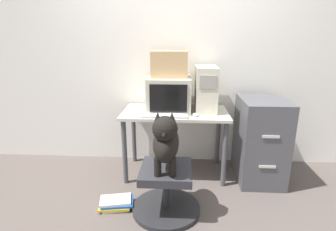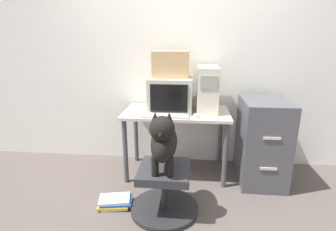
{
  "view_description": "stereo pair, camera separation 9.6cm",
  "coord_description": "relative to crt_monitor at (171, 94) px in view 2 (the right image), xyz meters",
  "views": [
    {
      "loc": [
        0.08,
        -2.4,
        1.48
      ],
      "look_at": [
        -0.06,
        -0.02,
        0.77
      ],
      "focal_mm": 28.0,
      "sensor_mm": 36.0,
      "label": 1
    },
    {
      "loc": [
        0.17,
        -2.39,
        1.48
      ],
      "look_at": [
        -0.06,
        -0.02,
        0.77
      ],
      "focal_mm": 28.0,
      "sensor_mm": 36.0,
      "label": 2
    }
  ],
  "objects": [
    {
      "name": "ground_plane",
      "position": [
        0.06,
        -0.37,
        -0.9
      ],
      "size": [
        12.0,
        12.0,
        0.0
      ],
      "primitive_type": "plane",
      "color": "#564C47"
    },
    {
      "name": "cardboard_box",
      "position": [
        -0.0,
        0.0,
        0.31
      ],
      "size": [
        0.37,
        0.27,
        0.27
      ],
      "color": "tan",
      "rests_on": "crt_monitor"
    },
    {
      "name": "pc_tower",
      "position": [
        0.39,
        0.0,
        0.06
      ],
      "size": [
        0.22,
        0.44,
        0.47
      ],
      "color": "beige",
      "rests_on": "desk"
    },
    {
      "name": "wall_back",
      "position": [
        0.06,
        0.31,
        0.4
      ],
      "size": [
        8.0,
        0.05,
        2.6
      ],
      "color": "white",
      "rests_on": "ground_plane"
    },
    {
      "name": "filing_cabinet",
      "position": [
        0.97,
        -0.13,
        -0.46
      ],
      "size": [
        0.45,
        0.62,
        0.88
      ],
      "color": "#4C4C51",
      "rests_on": "ground_plane"
    },
    {
      "name": "computer_mouse",
      "position": [
        0.28,
        -0.26,
        -0.16
      ],
      "size": [
        0.07,
        0.05,
        0.04
      ],
      "color": "silver",
      "rests_on": "desk"
    },
    {
      "name": "book_stack_floor",
      "position": [
        -0.45,
        -0.74,
        -0.86
      ],
      "size": [
        0.32,
        0.25,
        0.08
      ],
      "color": "silver",
      "rests_on": "ground_plane"
    },
    {
      "name": "desk",
      "position": [
        0.06,
        -0.06,
        -0.28
      ],
      "size": [
        1.12,
        0.62,
        0.73
      ],
      "color": "beige",
      "rests_on": "ground_plane"
    },
    {
      "name": "keyboard",
      "position": [
        -0.03,
        -0.27,
        -0.17
      ],
      "size": [
        0.46,
        0.17,
        0.03
      ],
      "color": "silver",
      "rests_on": "desk"
    },
    {
      "name": "office_chair",
      "position": [
        0.01,
        -0.76,
        -0.71
      ],
      "size": [
        0.6,
        0.6,
        0.42
      ],
      "color": "#262628",
      "rests_on": "ground_plane"
    },
    {
      "name": "dog",
      "position": [
        0.01,
        -0.8,
        -0.21
      ],
      "size": [
        0.21,
        0.51,
        0.53
      ],
      "color": "black",
      "rests_on": "office_chair"
    },
    {
      "name": "crt_monitor",
      "position": [
        0.0,
        0.0,
        0.0
      ],
      "size": [
        0.45,
        0.48,
        0.36
      ],
      "color": "beige",
      "rests_on": "desk"
    }
  ]
}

